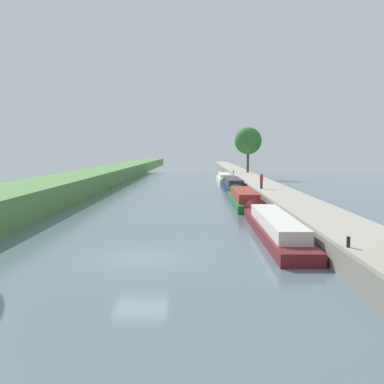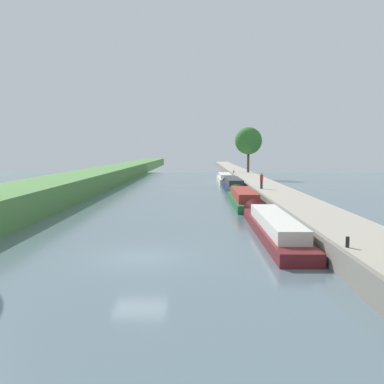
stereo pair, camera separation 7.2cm
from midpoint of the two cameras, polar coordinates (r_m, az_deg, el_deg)
name	(u,v)px [view 2 (the right image)]	position (r m, az deg, el deg)	size (l,w,h in m)	color
ground_plane	(140,258)	(21.78, -6.51, -8.26)	(160.00, 160.00, 0.00)	slate
right_towpath	(365,247)	(22.91, 21.15, -6.53)	(3.97, 260.00, 1.08)	#A89E8E
stone_quay	(320,247)	(22.26, 16.02, -6.65)	(0.25, 260.00, 1.13)	gray
narrowboat_maroon	(272,225)	(28.07, 10.10, -4.08)	(2.00, 16.32, 1.97)	maroon
narrowboat_green	(242,198)	(43.00, 6.43, -0.72)	(2.14, 14.08, 2.13)	#1E6033
narrowboat_navy	(233,185)	(57.89, 5.20, 0.92)	(2.09, 14.02, 2.18)	#141E42
narrowboat_cream	(224,178)	(72.30, 4.15, 1.76)	(2.04, 13.27, 1.98)	beige
tree_rightbank_midnear	(248,141)	(80.65, 7.17, 6.43)	(4.80, 4.80, 7.99)	#4C3828
person_walking	(262,180)	(47.21, 8.82, 1.47)	(0.34, 0.34, 1.66)	#282D42
mooring_bollard_near	(347,242)	(19.90, 19.16, -5.99)	(0.16, 0.16, 0.45)	black
mooring_bollard_far	(234,172)	(78.45, 5.33, 2.57)	(0.16, 0.16, 0.45)	black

